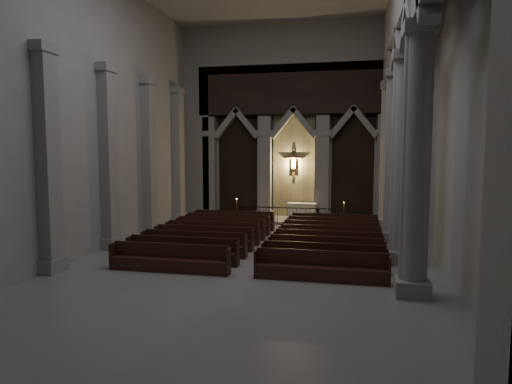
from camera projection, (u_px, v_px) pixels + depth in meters
room at (252, 61)px, 16.60m from camera, size 24.00×24.10×12.00m
sanctuary_wall at (294, 112)px, 27.91m from camera, size 14.00×0.77×12.00m
right_arcade at (406, 55)px, 16.71m from camera, size 1.00×24.00×12.00m
left_pilasters at (131, 159)px, 21.79m from camera, size 0.60×13.00×8.03m
sanctuary_step at (291, 220)px, 27.63m from camera, size 8.50×2.60×0.15m
altar at (302, 210)px, 27.99m from camera, size 1.81×0.72×0.92m
altar_rail at (287, 213)px, 26.03m from camera, size 5.54×0.09×1.09m
candle_stand_left at (237, 216)px, 26.94m from camera, size 0.25×0.25×1.48m
candle_stand_right at (344, 221)px, 25.34m from camera, size 0.24×0.24×1.45m
pews at (267, 241)px, 20.10m from camera, size 9.88×9.34×1.00m
worshipper at (318, 219)px, 24.43m from camera, size 0.49×0.35×1.24m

